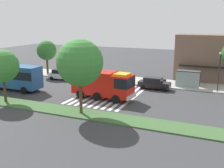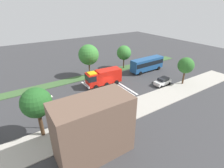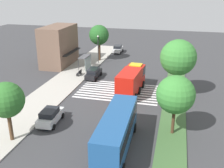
% 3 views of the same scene
% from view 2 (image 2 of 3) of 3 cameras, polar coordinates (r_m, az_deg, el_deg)
% --- Properties ---
extents(ground_plane, '(120.00, 120.00, 0.00)m').
position_cam_2_polar(ground_plane, '(38.72, -1.09, -1.22)').
color(ground_plane, '#38383A').
extents(sidewalk, '(60.00, 5.57, 0.14)m').
position_cam_2_polar(sidewalk, '(32.01, 8.12, -7.60)').
color(sidewalk, '#ADA89E').
rests_on(sidewalk, ground_plane).
extents(median_strip, '(60.00, 3.00, 0.14)m').
position_cam_2_polar(median_strip, '(45.33, -6.67, 2.84)').
color(median_strip, '#3D6033').
rests_on(median_strip, ground_plane).
extents(crosswalk, '(7.65, 12.25, 0.01)m').
position_cam_2_polar(crosswalk, '(38.59, -1.43, -1.31)').
color(crosswalk, silver).
rests_on(crosswalk, ground_plane).
extents(fire_truck, '(8.53, 3.32, 3.64)m').
position_cam_2_polar(fire_truck, '(39.11, -3.11, 2.36)').
color(fire_truck, red).
rests_on(fire_truck, ground_plane).
extents(parked_car_west, '(4.34, 2.23, 1.78)m').
position_cam_2_polar(parked_car_west, '(41.31, 16.54, 0.85)').
color(parked_car_west, silver).
rests_on(parked_car_west, ground_plane).
extents(parked_car_mid, '(4.71, 1.98, 1.77)m').
position_cam_2_polar(parked_car_mid, '(31.77, -3.66, -5.87)').
color(parked_car_mid, black).
rests_on(parked_car_mid, ground_plane).
extents(transit_bus, '(10.17, 3.04, 3.68)m').
position_cam_2_polar(transit_bus, '(48.49, 11.62, 6.67)').
color(transit_bus, navy).
rests_on(transit_bus, ground_plane).
extents(bus_stop_shelter, '(3.50, 1.40, 2.46)m').
position_cam_2_polar(bus_stop_shelter, '(27.47, -9.01, -9.29)').
color(bus_stop_shelter, '#4C4C51').
rests_on(bus_stop_shelter, sidewalk).
extents(bench_near_shelter, '(1.60, 0.50, 0.90)m').
position_cam_2_polar(bench_near_shelter, '(29.70, -1.76, -9.02)').
color(bench_near_shelter, black).
rests_on(bench_near_shelter, sidewalk).
extents(street_lamp, '(0.36, 0.36, 5.62)m').
position_cam_2_polar(street_lamp, '(26.37, -18.90, -7.93)').
color(street_lamp, '#2D2D30').
rests_on(street_lamp, sidewalk).
extents(storefront_building, '(9.21, 5.41, 7.75)m').
position_cam_2_polar(storefront_building, '(21.18, -6.25, -14.47)').
color(storefront_building, brown).
rests_on(storefront_building, ground_plane).
extents(sidewalk_tree_far_west, '(3.59, 3.59, 6.29)m').
position_cam_2_polar(sidewalk_tree_far_west, '(42.15, 23.38, 5.69)').
color(sidewalk_tree_far_west, '#513823').
rests_on(sidewalk_tree_far_west, sidewalk).
extents(sidewalk_tree_center, '(4.08, 4.08, 7.40)m').
position_cam_2_polar(sidewalk_tree_center, '(24.79, -23.88, -5.82)').
color(sidewalk_tree_center, '#47301E').
rests_on(sidewalk_tree_center, sidewalk).
extents(median_tree_far_west, '(4.03, 4.03, 6.52)m').
position_cam_2_polar(median_tree_far_west, '(48.95, 4.00, 10.33)').
color(median_tree_far_west, '#47301E').
rests_on(median_tree_far_west, median_strip).
extents(median_tree_west, '(5.03, 5.03, 8.13)m').
position_cam_2_polar(median_tree_west, '(43.21, -7.81, 9.61)').
color(median_tree_west, '#513823').
rests_on(median_tree_west, median_strip).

